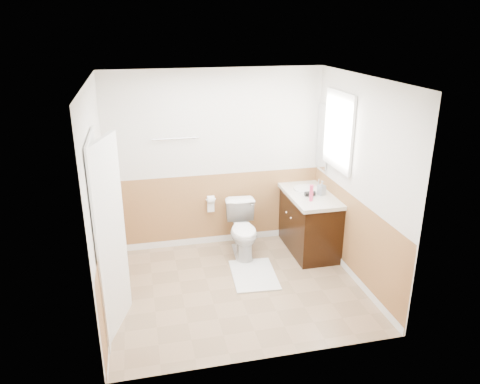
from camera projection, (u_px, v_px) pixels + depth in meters
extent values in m
plane|color=#8C7051|center=(237.00, 287.00, 5.65)|extent=(3.00, 3.00, 0.00)
plane|color=white|center=(236.00, 79.00, 4.78)|extent=(3.00, 3.00, 0.00)
plane|color=silver|center=(216.00, 160.00, 6.40)|extent=(3.00, 0.00, 3.00)
plane|color=silver|center=(268.00, 242.00, 4.02)|extent=(3.00, 0.00, 3.00)
plane|color=silver|center=(99.00, 203.00, 4.90)|extent=(0.00, 3.00, 3.00)
plane|color=silver|center=(358.00, 182.00, 5.53)|extent=(0.00, 3.00, 3.00)
plane|color=#AB7444|center=(217.00, 210.00, 6.65)|extent=(3.00, 0.00, 3.00)
plane|color=#AB7444|center=(266.00, 314.00, 4.29)|extent=(3.00, 0.00, 3.00)
plane|color=#AB7444|center=(107.00, 265.00, 5.16)|extent=(0.00, 2.60, 2.60)
plane|color=#AB7444|center=(352.00, 239.00, 5.78)|extent=(0.00, 2.60, 2.60)
imported|color=white|center=(243.00, 230.00, 6.34)|extent=(0.46, 0.75, 0.73)
cube|color=silver|center=(254.00, 275.00, 5.91)|extent=(0.61, 0.84, 0.02)
cube|color=black|center=(309.00, 223.00, 6.47)|extent=(0.55, 1.10, 0.80)
sphere|color=silver|center=(291.00, 218.00, 6.27)|extent=(0.03, 0.03, 0.03)
sphere|color=white|center=(287.00, 212.00, 6.45)|extent=(0.03, 0.03, 0.03)
cube|color=beige|center=(310.00, 195.00, 6.32)|extent=(0.60, 1.15, 0.05)
cylinder|color=silver|center=(307.00, 189.00, 6.45)|extent=(0.36, 0.36, 0.02)
cylinder|color=#B8B9BF|center=(319.00, 184.00, 6.47)|extent=(0.02, 0.02, 0.14)
cylinder|color=#D33661|center=(311.00, 193.00, 6.01)|extent=(0.05, 0.05, 0.22)
imported|color=gray|center=(322.00, 188.00, 6.23)|extent=(0.12, 0.12, 0.20)
cylinder|color=black|center=(310.00, 194.00, 6.20)|extent=(0.14, 0.07, 0.07)
cylinder|color=black|center=(307.00, 195.00, 6.24)|extent=(0.03, 0.03, 0.07)
cube|color=silver|center=(323.00, 137.00, 6.42)|extent=(0.02, 0.35, 0.90)
cube|color=white|center=(339.00, 131.00, 5.88)|extent=(0.04, 0.80, 1.00)
cube|color=white|center=(340.00, 131.00, 5.89)|extent=(0.01, 0.70, 0.90)
cube|color=white|center=(109.00, 240.00, 4.59)|extent=(0.29, 0.78, 2.04)
cube|color=white|center=(101.00, 240.00, 4.57)|extent=(0.02, 0.92, 2.10)
sphere|color=silver|center=(117.00, 232.00, 4.93)|extent=(0.06, 0.06, 0.06)
cylinder|color=silver|center=(176.00, 139.00, 6.11)|extent=(0.62, 0.02, 0.02)
cylinder|color=silver|center=(211.00, 200.00, 6.50)|extent=(0.14, 0.02, 0.02)
cylinder|color=white|center=(211.00, 200.00, 6.50)|extent=(0.10, 0.11, 0.11)
cube|color=white|center=(211.00, 207.00, 6.54)|extent=(0.10, 0.01, 0.16)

